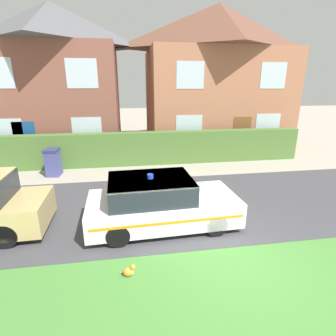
{
  "coord_description": "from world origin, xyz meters",
  "views": [
    {
      "loc": [
        -2.33,
        -4.49,
        3.76
      ],
      "look_at": [
        -1.01,
        3.86,
        1.05
      ],
      "focal_mm": 28.0,
      "sensor_mm": 36.0,
      "label": 1
    }
  ],
  "objects_px": {
    "house_right": "(216,78)",
    "wheelie_bin": "(53,162)",
    "police_car": "(159,202)",
    "house_left": "(57,79)",
    "cat": "(129,271)"
  },
  "relations": [
    {
      "from": "house_right",
      "to": "wheelie_bin",
      "type": "distance_m",
      "value": 10.43
    },
    {
      "from": "house_right",
      "to": "police_car",
      "type": "bearing_deg",
      "value": -115.98
    },
    {
      "from": "house_left",
      "to": "wheelie_bin",
      "type": "bearing_deg",
      "value": -83.64
    },
    {
      "from": "police_car",
      "to": "cat",
      "type": "height_order",
      "value": "police_car"
    },
    {
      "from": "wheelie_bin",
      "to": "house_left",
      "type": "bearing_deg",
      "value": 101.88
    },
    {
      "from": "police_car",
      "to": "cat",
      "type": "bearing_deg",
      "value": -116.21
    },
    {
      "from": "police_car",
      "to": "house_right",
      "type": "relative_size",
      "value": 0.48
    },
    {
      "from": "house_left",
      "to": "house_right",
      "type": "relative_size",
      "value": 0.93
    },
    {
      "from": "police_car",
      "to": "house_left",
      "type": "distance_m",
      "value": 11.29
    },
    {
      "from": "house_left",
      "to": "house_right",
      "type": "xyz_separation_m",
      "value": [
        9.17,
        -0.25,
        0.12
      ]
    },
    {
      "from": "house_left",
      "to": "wheelie_bin",
      "type": "xyz_separation_m",
      "value": [
        0.55,
        -4.93,
        -3.43
      ]
    },
    {
      "from": "cat",
      "to": "house_left",
      "type": "height_order",
      "value": "house_left"
    },
    {
      "from": "house_left",
      "to": "wheelie_bin",
      "type": "height_order",
      "value": "house_left"
    },
    {
      "from": "house_left",
      "to": "house_right",
      "type": "bearing_deg",
      "value": -1.54
    },
    {
      "from": "wheelie_bin",
      "to": "house_right",
      "type": "bearing_deg",
      "value": 34.02
    }
  ]
}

